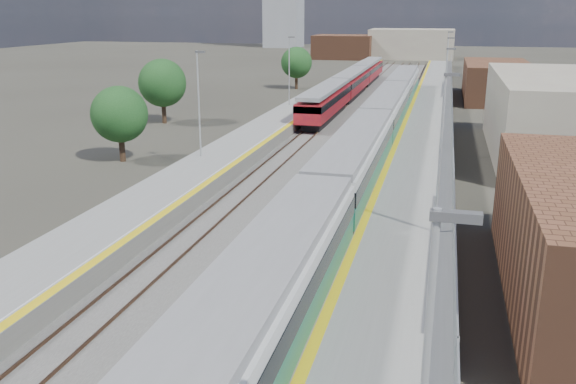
% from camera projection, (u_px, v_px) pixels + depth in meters
% --- Properties ---
extents(ground, '(320.00, 320.00, 0.00)m').
position_uv_depth(ground, '(369.00, 135.00, 56.86)').
color(ground, '#47443A').
rests_on(ground, ground).
extents(ballast_bed, '(10.50, 155.00, 0.06)m').
position_uv_depth(ballast_bed, '(349.00, 129.00, 59.71)').
color(ballast_bed, '#565451').
rests_on(ballast_bed, ground).
extents(tracks, '(8.96, 160.00, 0.17)m').
position_uv_depth(tracks, '(357.00, 126.00, 61.10)').
color(tracks, '#4C3323').
rests_on(tracks, ground).
extents(platform_right, '(4.70, 155.00, 8.52)m').
position_uv_depth(platform_right, '(428.00, 127.00, 57.77)').
color(platform_right, slate).
rests_on(platform_right, ground).
extents(platform_left, '(4.30, 155.00, 8.52)m').
position_uv_depth(platform_left, '(282.00, 121.00, 61.17)').
color(platform_left, slate).
rests_on(platform_left, ground).
extents(buildings, '(72.00, 185.50, 40.00)m').
position_uv_depth(buildings, '(340.00, 13.00, 140.40)').
color(buildings, brown).
rests_on(buildings, ground).
extents(green_train, '(2.94, 81.89, 3.24)m').
position_uv_depth(green_train, '(374.00, 130.00, 47.22)').
color(green_train, black).
rests_on(green_train, ground).
extents(red_train, '(2.68, 54.44, 3.38)m').
position_uv_depth(red_train, '(352.00, 83.00, 81.19)').
color(red_train, black).
rests_on(red_train, ground).
extents(tree_a, '(4.27, 4.27, 5.78)m').
position_uv_depth(tree_a, '(119.00, 114.00, 45.93)').
color(tree_a, '#382619').
rests_on(tree_a, ground).
extents(tree_b, '(4.84, 4.84, 6.56)m').
position_uv_depth(tree_b, '(162.00, 83.00, 61.77)').
color(tree_b, '#382619').
rests_on(tree_b, ground).
extents(tree_c, '(4.55, 4.55, 6.16)m').
position_uv_depth(tree_c, '(296.00, 63.00, 89.56)').
color(tree_c, '#382619').
rests_on(tree_c, ground).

